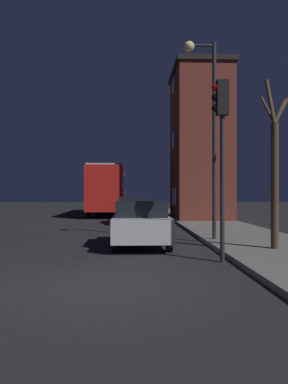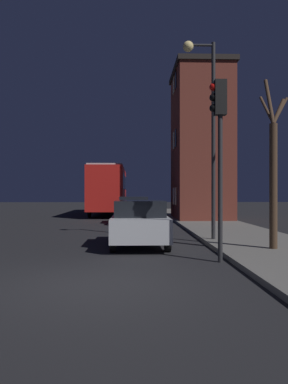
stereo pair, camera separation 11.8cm
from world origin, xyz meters
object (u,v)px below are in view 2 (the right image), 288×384
object	(u,v)px
car_mid_lane	(134,209)
traffic_light	(219,132)
streetlamp	(206,111)
bus	(109,187)
bare_tree	(273,168)
car_near_lane	(140,223)

from	to	relation	value
car_mid_lane	traffic_light	bearing A→B (deg)	-79.81
streetlamp	bus	size ratio (longest dim) A/B	0.61
traffic_light	streetlamp	bearing A→B (deg)	84.03
traffic_light	car_mid_lane	world-z (taller)	traffic_light
bare_tree	traffic_light	bearing A→B (deg)	-143.47
traffic_light	car_near_lane	size ratio (longest dim) A/B	1.20
bus	car_near_lane	xyz separation A→B (m)	(2.15, -17.89, -1.43)
car_mid_lane	bare_tree	bearing A→B (deg)	-68.82
bare_tree	car_near_lane	xyz separation A→B (m)	(-3.93, 1.48, -1.72)
traffic_light	car_near_lane	world-z (taller)	traffic_light
bare_tree	bus	world-z (taller)	bare_tree
car_mid_lane	streetlamp	bearing A→B (deg)	-73.17
streetlamp	traffic_light	distance (m)	3.90
car_near_lane	car_mid_lane	distance (m)	9.15
traffic_light	car_near_lane	bearing A→B (deg)	124.16
traffic_light	car_near_lane	xyz separation A→B (m)	(-1.98, 2.92, -2.55)
streetlamp	bus	xyz separation A→B (m)	(-4.51, 17.17, -2.44)
streetlamp	bus	distance (m)	17.92
streetlamp	bare_tree	xyz separation A→B (m)	(1.57, -2.20, -2.15)
traffic_light	bare_tree	world-z (taller)	bare_tree
car_near_lane	car_mid_lane	xyz separation A→B (m)	(-0.19, 9.15, 0.01)
traffic_light	car_mid_lane	distance (m)	12.53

